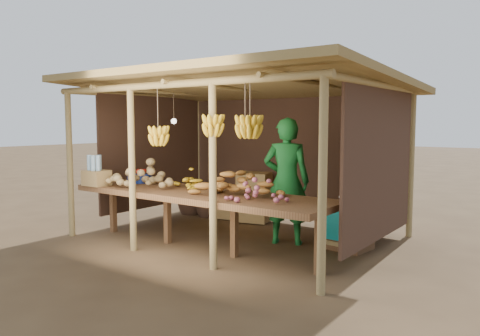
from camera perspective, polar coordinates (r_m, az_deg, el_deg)
The scene contains 13 objects.
ground at distance 7.24m, azimuth 0.00°, elevation -8.30°, with size 60.00×60.00×0.00m, color brown.
stall_structure at distance 7.00m, azimuth 0.39°, elevation 7.06°, with size 4.70×3.50×2.43m.
counter at distance 6.36m, azimuth -5.05°, elevation -3.46°, with size 3.90×1.05×0.80m.
potato_heap at distance 6.93m, azimuth -11.70°, elevation -0.75°, with size 1.12×0.67×0.37m, color #9C8150, non-canonical shape.
sweet_potato_heap at distance 5.95m, azimuth -0.65°, elevation -1.71°, with size 1.06×0.63×0.36m, color #9D6628, non-canonical shape.
onion_heap at distance 5.50m, azimuth 2.21°, elevation -2.36°, with size 0.69×0.41×0.35m, color #AE5465, non-canonical shape.
banana_pile at distance 6.70m, azimuth -6.74°, elevation -1.00°, with size 0.52×0.31×0.34m, color gold, non-canonical shape.
tomato_basin at distance 7.51m, azimuth -12.13°, elevation -1.07°, with size 0.39×0.39×0.21m.
bottle_box at distance 7.27m, azimuth -17.10°, elevation -0.69°, with size 0.37×0.29×0.46m.
vendor at distance 6.69m, azimuth 5.68°, elevation -1.61°, with size 0.66×0.43×1.80m, color #186E2A.
tarp_crate at distance 6.64m, azimuth 13.03°, elevation -7.00°, with size 0.69×0.62×0.75m.
carton_stack at distance 8.27m, azimuth 0.62°, elevation -3.90°, with size 1.21×0.54×0.85m.
burlap_sacks at distance 8.82m, azimuth -4.96°, elevation -3.91°, with size 0.93×0.49×0.66m.
Camera 1 is at (4.13, -5.69, 1.73)m, focal length 35.00 mm.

